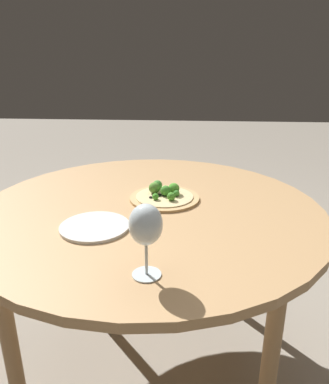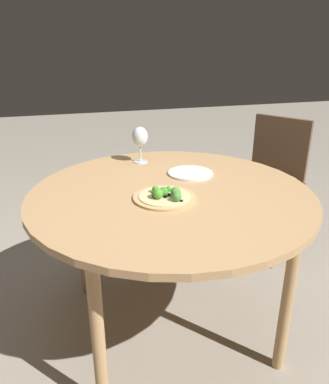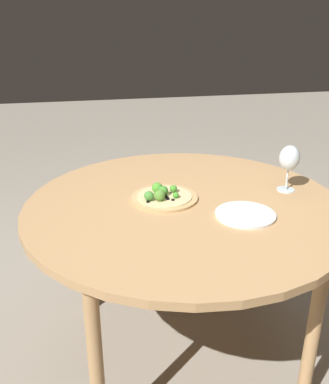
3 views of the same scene
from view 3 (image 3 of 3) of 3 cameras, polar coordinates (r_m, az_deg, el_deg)
ground_plane at (r=2.09m, az=2.32°, el=-20.16°), size 12.00×12.00×0.00m
dining_table at (r=1.70m, az=2.68°, el=-3.37°), size 1.25×1.25×0.74m
pizza at (r=1.70m, az=-0.17°, el=-0.52°), size 0.27×0.27×0.06m
wine_glass at (r=1.81m, az=16.31°, el=4.24°), size 0.08×0.08×0.19m
plate_near at (r=1.60m, az=10.71°, el=-2.96°), size 0.22×0.22×0.01m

